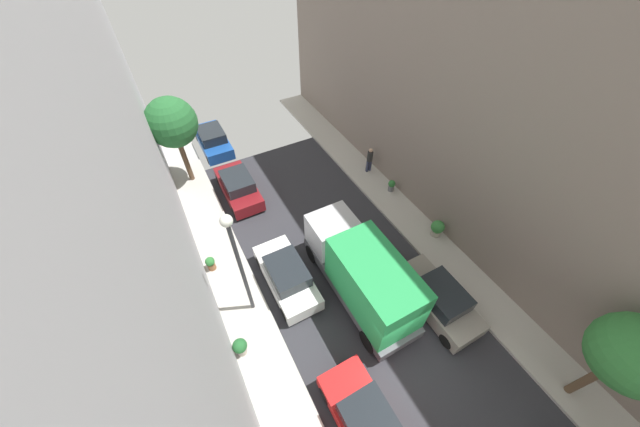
{
  "coord_description": "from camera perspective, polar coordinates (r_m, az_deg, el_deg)",
  "views": [
    {
      "loc": [
        -5.27,
        -2.4,
        13.86
      ],
      "look_at": [
        0.63,
        8.56,
        0.5
      ],
      "focal_mm": 18.42,
      "sensor_mm": 36.0,
      "label": 1
    }
  ],
  "objects": [
    {
      "name": "ground",
      "position": [
        15.02,
        14.77,
        -23.86
      ],
      "size": [
        32.0,
        32.0,
        0.0
      ],
      "primitive_type": "plane",
      "color": "#2D2D33"
    },
    {
      "name": "sidewalk_right",
      "position": [
        17.36,
        28.03,
        -14.31
      ],
      "size": [
        2.0,
        44.0,
        0.15
      ],
      "primitive_type": "cube",
      "color": "#B7B2A8",
      "rests_on": "ground"
    },
    {
      "name": "parked_car_left_2",
      "position": [
        13.45,
        8.41,
        -32.59
      ],
      "size": [
        1.78,
        4.2,
        1.57
      ],
      "color": "red",
      "rests_on": "ground"
    },
    {
      "name": "parked_car_left_3",
      "position": [
        15.61,
        -5.78,
        -10.68
      ],
      "size": [
        1.78,
        4.2,
        1.57
      ],
      "color": "white",
      "rests_on": "ground"
    },
    {
      "name": "parked_car_left_4",
      "position": [
        20.1,
        -14.0,
        4.53
      ],
      "size": [
        1.78,
        4.2,
        1.57
      ],
      "color": "maroon",
      "rests_on": "ground"
    },
    {
      "name": "parked_car_left_5",
      "position": [
        24.43,
        -18.12,
        12.04
      ],
      "size": [
        1.78,
        4.2,
        1.57
      ],
      "color": "#194799",
      "rests_on": "ground"
    },
    {
      "name": "parked_car_right_2",
      "position": [
        15.83,
        19.88,
        -13.75
      ],
      "size": [
        1.78,
        4.2,
        1.57
      ],
      "color": "gray",
      "rests_on": "ground"
    },
    {
      "name": "delivery_truck",
      "position": [
        14.46,
        7.33,
        -10.22
      ],
      "size": [
        2.26,
        6.6,
        3.38
      ],
      "color": "#4C4C51",
      "rests_on": "ground"
    },
    {
      "name": "pedestrian",
      "position": [
        21.19,
        8.62,
        9.32
      ],
      "size": [
        0.4,
        0.36,
        1.72
      ],
      "color": "#2D334C",
      "rests_on": "sidewalk_right"
    },
    {
      "name": "street_tree_0",
      "position": [
        20.24,
        -24.37,
        14.14
      ],
      "size": [
        2.78,
        2.78,
        5.42
      ],
      "color": "brown",
      "rests_on": "sidewalk_left"
    },
    {
      "name": "street_tree_1",
      "position": [
        14.28,
        43.83,
        -17.33
      ],
      "size": [
        2.51,
        2.51,
        4.91
      ],
      "color": "brown",
      "rests_on": "sidewalk_right"
    },
    {
      "name": "potted_plant_1",
      "position": [
        18.4,
        19.72,
        -2.38
      ],
      "size": [
        0.7,
        0.7,
        0.96
      ],
      "color": "#B2A899",
      "rests_on": "sidewalk_right"
    },
    {
      "name": "potted_plant_3",
      "position": [
        16.94,
        -18.49,
        -8.18
      ],
      "size": [
        0.45,
        0.45,
        0.8
      ],
      "color": "brown",
      "rests_on": "sidewalk_left"
    },
    {
      "name": "potted_plant_4",
      "position": [
        20.28,
        12.32,
        4.82
      ],
      "size": [
        0.43,
        0.43,
        0.77
      ],
      "color": "slate",
      "rests_on": "sidewalk_right"
    },
    {
      "name": "potted_plant_5",
      "position": [
        14.45,
        -13.7,
        -21.59
      ],
      "size": [
        0.59,
        0.59,
        0.93
      ],
      "color": "#B2A899",
      "rests_on": "sidewalk_left"
    },
    {
      "name": "lamp_post",
      "position": [
        12.42,
        -14.2,
        -7.08
      ],
      "size": [
        0.44,
        0.44,
        6.04
      ],
      "color": "#333338",
      "rests_on": "sidewalk_left"
    }
  ]
}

